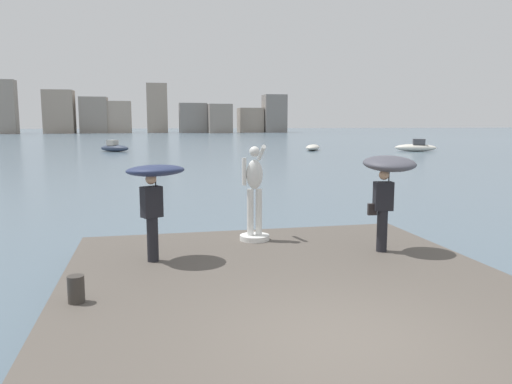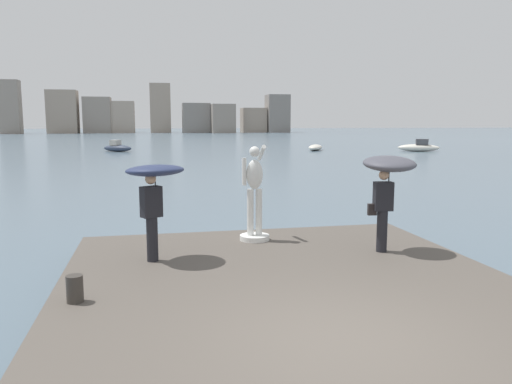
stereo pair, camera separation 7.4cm
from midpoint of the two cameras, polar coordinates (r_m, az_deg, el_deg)
name	(u,v)px [view 1 (the left image)]	position (r m, az deg, el deg)	size (l,w,h in m)	color
ground_plane	(174,157)	(45.77, -9.33, 3.99)	(400.00, 400.00, 0.00)	slate
pier	(302,304)	(8.28, 4.98, -12.63)	(7.84, 9.58, 0.40)	#564F47
statue_white_figure	(254,199)	(11.47, -0.36, -0.83)	(0.69, 0.91, 2.20)	white
onlooker_left	(154,183)	(9.89, -11.71, 1.05)	(1.52, 1.52, 1.92)	black
onlooker_right	(388,175)	(10.73, 14.58, 1.93)	(1.24, 1.26, 2.06)	black
mooring_bollard	(76,289)	(8.17, -20.06, -10.36)	(0.25, 0.25, 0.42)	#38332D
boat_near	(313,147)	(55.39, 6.44, 5.06)	(2.91, 3.81, 0.65)	silver
boat_mid	(416,147)	(55.93, 17.73, 4.92)	(4.44, 3.01, 1.32)	silver
boat_leftward	(114,148)	(54.93, -15.87, 4.89)	(3.53, 2.95, 1.22)	#2D384C
distant_skyline	(150,114)	(145.96, -12.02, 8.65)	(78.34, 12.76, 13.98)	gray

